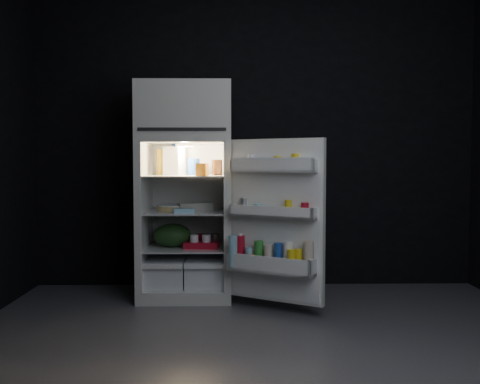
{
  "coord_description": "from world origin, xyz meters",
  "views": [
    {
      "loc": [
        -0.23,
        -3.21,
        1.14
      ],
      "look_at": [
        -0.15,
        1.0,
        0.9
      ],
      "focal_mm": 40.0,
      "sensor_mm": 36.0,
      "label": 1
    }
  ],
  "objects_px": {
    "milk_jug": "(174,161)",
    "yogurt_tray": "(202,245)",
    "fridge_door": "(274,224)",
    "egg_carton": "(195,207)",
    "refrigerator": "(186,183)"
  },
  "relations": [
    {
      "from": "refrigerator",
      "to": "fridge_door",
      "type": "relative_size",
      "value": 1.46
    },
    {
      "from": "egg_carton",
      "to": "refrigerator",
      "type": "bearing_deg",
      "value": 115.1
    },
    {
      "from": "fridge_door",
      "to": "milk_jug",
      "type": "distance_m",
      "value": 1.09
    },
    {
      "from": "fridge_door",
      "to": "yogurt_tray",
      "type": "xyz_separation_m",
      "value": [
        -0.57,
        0.43,
        -0.23
      ]
    },
    {
      "from": "fridge_door",
      "to": "egg_carton",
      "type": "relative_size",
      "value": 4.3
    },
    {
      "from": "refrigerator",
      "to": "egg_carton",
      "type": "relative_size",
      "value": 6.27
    },
    {
      "from": "refrigerator",
      "to": "egg_carton",
      "type": "xyz_separation_m",
      "value": [
        0.08,
        -0.08,
        -0.19
      ]
    },
    {
      "from": "fridge_door",
      "to": "yogurt_tray",
      "type": "distance_m",
      "value": 0.75
    },
    {
      "from": "milk_jug",
      "to": "egg_carton",
      "type": "height_order",
      "value": "milk_jug"
    },
    {
      "from": "fridge_door",
      "to": "yogurt_tray",
      "type": "relative_size",
      "value": 4.34
    },
    {
      "from": "egg_carton",
      "to": "milk_jug",
      "type": "bearing_deg",
      "value": 135.53
    },
    {
      "from": "fridge_door",
      "to": "milk_jug",
      "type": "relative_size",
      "value": 5.08
    },
    {
      "from": "milk_jug",
      "to": "yogurt_tray",
      "type": "distance_m",
      "value": 0.75
    },
    {
      "from": "refrigerator",
      "to": "yogurt_tray",
      "type": "distance_m",
      "value": 0.54
    },
    {
      "from": "yogurt_tray",
      "to": "refrigerator",
      "type": "bearing_deg",
      "value": 138.83
    }
  ]
}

